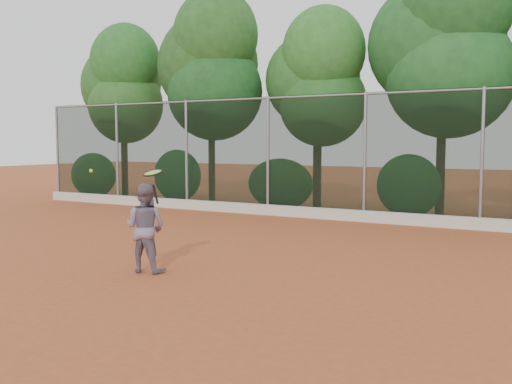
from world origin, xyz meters
The scene contains 7 objects.
ground centered at (0.00, 0.00, 0.00)m, with size 80.00×80.00×0.00m, color #A94F28.
concrete_curb centered at (0.00, 6.82, 0.15)m, with size 24.00×0.20×0.30m, color silver.
tennis_player centered at (-1.13, -0.73, 0.74)m, with size 0.72×0.56×1.48m, color slate.
chainlink_fence centered at (0.00, 7.00, 1.86)m, with size 24.09×0.09×3.50m.
foliage_backdrop centered at (-0.55, 8.98, 4.40)m, with size 23.70×3.63×7.55m.
tennis_racket centered at (-0.85, -0.85, 1.62)m, with size 0.35×0.35×0.57m.
tennis_ball_in_flight centered at (-2.45, -0.63, 1.65)m, with size 0.06×0.06×0.06m.
Camera 1 is at (5.09, -7.96, 2.16)m, focal length 40.00 mm.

